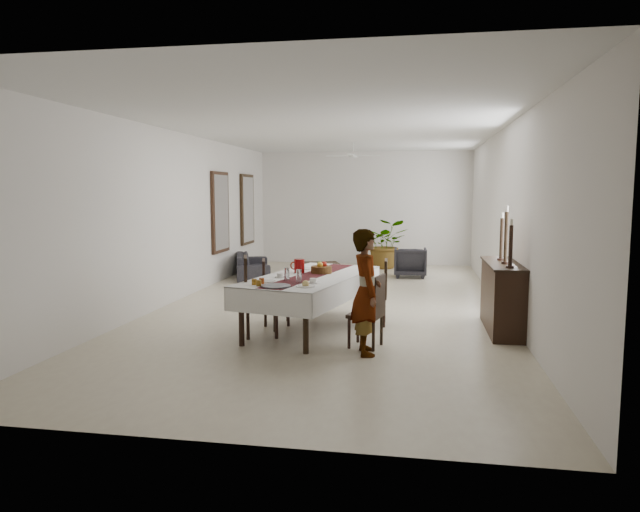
# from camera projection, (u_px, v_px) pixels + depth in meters

# --- Properties ---
(floor) EXTENTS (6.00, 12.00, 0.00)m
(floor) POSITION_uv_depth(u_px,v_px,m) (334.00, 304.00, 10.60)
(floor) COLOR beige
(floor) RESTS_ON ground
(ceiling) EXTENTS (6.00, 12.00, 0.02)m
(ceiling) POSITION_uv_depth(u_px,v_px,m) (334.00, 129.00, 10.23)
(ceiling) COLOR silver
(ceiling) RESTS_ON wall_back
(wall_back) EXTENTS (6.00, 0.02, 3.20)m
(wall_back) POSITION_uv_depth(u_px,v_px,m) (364.00, 208.00, 16.29)
(wall_back) COLOR silver
(wall_back) RESTS_ON floor
(wall_front) EXTENTS (6.00, 0.02, 3.20)m
(wall_front) POSITION_uv_depth(u_px,v_px,m) (224.00, 252.00, 4.54)
(wall_front) COLOR silver
(wall_front) RESTS_ON floor
(wall_left) EXTENTS (0.02, 12.00, 3.20)m
(wall_left) POSITION_uv_depth(u_px,v_px,m) (179.00, 216.00, 10.92)
(wall_left) COLOR silver
(wall_left) RESTS_ON floor
(wall_right) EXTENTS (0.02, 12.00, 3.20)m
(wall_right) POSITION_uv_depth(u_px,v_px,m) (504.00, 219.00, 9.91)
(wall_right) COLOR silver
(wall_right) RESTS_ON floor
(dining_table_top) EXTENTS (1.66, 2.78, 0.05)m
(dining_table_top) POSITION_uv_depth(u_px,v_px,m) (311.00, 278.00, 8.56)
(dining_table_top) COLOR black
(dining_table_top) RESTS_ON table_leg_fl
(table_leg_fl) EXTENTS (0.09, 0.09, 0.76)m
(table_leg_fl) POSITION_uv_depth(u_px,v_px,m) (241.00, 318.00, 7.67)
(table_leg_fl) COLOR black
(table_leg_fl) RESTS_ON floor
(table_leg_fr) EXTENTS (0.09, 0.09, 0.76)m
(table_leg_fr) POSITION_uv_depth(u_px,v_px,m) (306.00, 325.00, 7.29)
(table_leg_fr) COLOR black
(table_leg_fr) RESTS_ON floor
(table_leg_bl) EXTENTS (0.09, 0.09, 0.76)m
(table_leg_bl) POSITION_uv_depth(u_px,v_px,m) (315.00, 289.00, 9.92)
(table_leg_bl) COLOR black
(table_leg_bl) RESTS_ON floor
(table_leg_br) EXTENTS (0.09, 0.09, 0.76)m
(table_leg_br) POSITION_uv_depth(u_px,v_px,m) (367.00, 293.00, 9.55)
(table_leg_br) COLOR black
(table_leg_br) RESTS_ON floor
(tablecloth_top) EXTENTS (1.89, 3.01, 0.01)m
(tablecloth_top) POSITION_uv_depth(u_px,v_px,m) (311.00, 276.00, 8.56)
(tablecloth_top) COLOR silver
(tablecloth_top) RESTS_ON dining_table_top
(tablecloth_drape_left) EXTENTS (0.66, 2.72, 0.32)m
(tablecloth_drape_left) POSITION_uv_depth(u_px,v_px,m) (274.00, 283.00, 8.82)
(tablecloth_drape_left) COLOR white
(tablecloth_drape_left) RESTS_ON dining_table_top
(tablecloth_drape_right) EXTENTS (0.66, 2.72, 0.32)m
(tablecloth_drape_right) POSITION_uv_depth(u_px,v_px,m) (351.00, 289.00, 8.33)
(tablecloth_drape_right) COLOR white
(tablecloth_drape_right) RESTS_ON dining_table_top
(tablecloth_drape_near) EXTENTS (1.25, 0.31, 0.32)m
(tablecloth_drape_near) POSITION_uv_depth(u_px,v_px,m) (267.00, 303.00, 7.30)
(tablecloth_drape_near) COLOR white
(tablecloth_drape_near) RESTS_ON dining_table_top
(tablecloth_drape_far) EXTENTS (1.25, 0.31, 0.32)m
(tablecloth_drape_far) POSITION_uv_depth(u_px,v_px,m) (344.00, 274.00, 9.85)
(tablecloth_drape_far) COLOR white
(tablecloth_drape_far) RESTS_ON dining_table_top
(table_runner) EXTENTS (1.00, 2.72, 0.00)m
(table_runner) POSITION_uv_depth(u_px,v_px,m) (311.00, 275.00, 8.56)
(table_runner) COLOR #51171B
(table_runner) RESTS_ON tablecloth_top
(red_pitcher) EXTENTS (0.20, 0.20, 0.22)m
(red_pitcher) POSITION_uv_depth(u_px,v_px,m) (299.00, 266.00, 8.80)
(red_pitcher) COLOR maroon
(red_pitcher) RESTS_ON tablecloth_top
(pitcher_handle) EXTENTS (0.13, 0.05, 0.13)m
(pitcher_handle) POSITION_uv_depth(u_px,v_px,m) (294.00, 266.00, 8.84)
(pitcher_handle) COLOR maroon
(pitcher_handle) RESTS_ON red_pitcher
(wine_glass_near) EXTENTS (0.08, 0.08, 0.18)m
(wine_glass_near) POSITION_uv_depth(u_px,v_px,m) (299.00, 276.00, 7.85)
(wine_glass_near) COLOR silver
(wine_glass_near) RESTS_ON tablecloth_top
(wine_glass_mid) EXTENTS (0.08, 0.08, 0.18)m
(wine_glass_mid) POSITION_uv_depth(u_px,v_px,m) (287.00, 274.00, 8.05)
(wine_glass_mid) COLOR silver
(wine_glass_mid) RESTS_ON tablecloth_top
(teacup_right) EXTENTS (0.10, 0.10, 0.06)m
(teacup_right) POSITION_uv_depth(u_px,v_px,m) (313.00, 281.00, 7.83)
(teacup_right) COLOR white
(teacup_right) RESTS_ON saucer_right
(saucer_right) EXTENTS (0.16, 0.16, 0.01)m
(saucer_right) POSITION_uv_depth(u_px,v_px,m) (313.00, 283.00, 7.84)
(saucer_right) COLOR silver
(saucer_right) RESTS_ON tablecloth_top
(teacup_left) EXTENTS (0.10, 0.10, 0.06)m
(teacup_left) POSITION_uv_depth(u_px,v_px,m) (280.00, 275.00, 8.33)
(teacup_left) COLOR white
(teacup_left) RESTS_ON saucer_left
(saucer_left) EXTENTS (0.16, 0.16, 0.01)m
(saucer_left) POSITION_uv_depth(u_px,v_px,m) (280.00, 277.00, 8.34)
(saucer_left) COLOR silver
(saucer_left) RESTS_ON tablecloth_top
(plate_near_right) EXTENTS (0.26, 0.26, 0.02)m
(plate_near_right) POSITION_uv_depth(u_px,v_px,m) (306.00, 286.00, 7.53)
(plate_near_right) COLOR silver
(plate_near_right) RESTS_ON tablecloth_top
(bread_near_right) EXTENTS (0.10, 0.10, 0.10)m
(bread_near_right) POSITION_uv_depth(u_px,v_px,m) (306.00, 284.00, 7.52)
(bread_near_right) COLOR #DCBB6B
(bread_near_right) RESTS_ON plate_near_right
(plate_near_left) EXTENTS (0.26, 0.26, 0.02)m
(plate_near_left) POSITION_uv_depth(u_px,v_px,m) (266.00, 281.00, 7.94)
(plate_near_left) COLOR silver
(plate_near_left) RESTS_ON tablecloth_top
(plate_far_left) EXTENTS (0.26, 0.26, 0.02)m
(plate_far_left) POSITION_uv_depth(u_px,v_px,m) (307.00, 269.00, 9.24)
(plate_far_left) COLOR silver
(plate_far_left) RESTS_ON tablecloth_top
(serving_tray) EXTENTS (0.39, 0.39, 0.02)m
(serving_tray) POSITION_uv_depth(u_px,v_px,m) (276.00, 286.00, 7.52)
(serving_tray) COLOR #46464B
(serving_tray) RESTS_ON tablecloth_top
(jam_jar_a) EXTENTS (0.07, 0.07, 0.08)m
(jam_jar_a) POSITION_uv_depth(u_px,v_px,m) (259.00, 283.00, 7.58)
(jam_jar_a) COLOR brown
(jam_jar_a) RESTS_ON tablecloth_top
(jam_jar_b) EXTENTS (0.07, 0.07, 0.08)m
(jam_jar_b) POSITION_uv_depth(u_px,v_px,m) (254.00, 282.00, 7.68)
(jam_jar_b) COLOR #8E5C14
(jam_jar_b) RESTS_ON tablecloth_top
(jam_jar_c) EXTENTS (0.07, 0.07, 0.08)m
(jam_jar_c) POSITION_uv_depth(u_px,v_px,m) (262.00, 281.00, 7.76)
(jam_jar_c) COLOR #8F3B14
(jam_jar_c) RESTS_ON tablecloth_top
(fruit_basket) EXTENTS (0.32, 0.32, 0.11)m
(fruit_basket) POSITION_uv_depth(u_px,v_px,m) (321.00, 270.00, 8.78)
(fruit_basket) COLOR brown
(fruit_basket) RESTS_ON tablecloth_top
(fruit_red) EXTENTS (0.10, 0.10, 0.10)m
(fruit_red) POSITION_uv_depth(u_px,v_px,m) (324.00, 264.00, 8.78)
(fruit_red) COLOR #A51B10
(fruit_red) RESTS_ON fruit_basket
(fruit_green) EXTENTS (0.09, 0.09, 0.09)m
(fruit_green) POSITION_uv_depth(u_px,v_px,m) (320.00, 264.00, 8.81)
(fruit_green) COLOR #477322
(fruit_green) RESTS_ON fruit_basket
(fruit_yellow) EXTENTS (0.09, 0.09, 0.09)m
(fruit_yellow) POSITION_uv_depth(u_px,v_px,m) (320.00, 265.00, 8.72)
(fruit_yellow) COLOR gold
(fruit_yellow) RESTS_ON fruit_basket
(chair_right_near_seat) EXTENTS (0.50, 0.50, 0.05)m
(chair_right_near_seat) POSITION_uv_depth(u_px,v_px,m) (366.00, 315.00, 7.62)
(chair_right_near_seat) COLOR black
(chair_right_near_seat) RESTS_ON chair_right_near_leg_fl
(chair_right_near_leg_fl) EXTENTS (0.05, 0.05, 0.41)m
(chair_right_near_leg_fl) POSITION_uv_depth(u_px,v_px,m) (373.00, 336.00, 7.42)
(chair_right_near_leg_fl) COLOR black
(chair_right_near_leg_fl) RESTS_ON floor
(chair_right_near_leg_fr) EXTENTS (0.05, 0.05, 0.41)m
(chair_right_near_leg_fr) POSITION_uv_depth(u_px,v_px,m) (381.00, 330.00, 7.73)
(chair_right_near_leg_fr) COLOR black
(chair_right_near_leg_fr) RESTS_ON floor
(chair_right_near_leg_bl) EXTENTS (0.05, 0.05, 0.41)m
(chair_right_near_leg_bl) POSITION_uv_depth(u_px,v_px,m) (349.00, 333.00, 7.56)
(chair_right_near_leg_bl) COLOR black
(chair_right_near_leg_bl) RESTS_ON floor
(chair_right_near_leg_br) EXTENTS (0.05, 0.05, 0.41)m
(chair_right_near_leg_br) POSITION_uv_depth(u_px,v_px,m) (358.00, 328.00, 7.87)
(chair_right_near_leg_br) COLOR black
(chair_right_near_leg_br) RESTS_ON floor
(chair_right_near_back) EXTENTS (0.14, 0.41, 0.53)m
(chair_right_near_back) POSITION_uv_depth(u_px,v_px,m) (379.00, 295.00, 7.51)
(chair_right_near_back) COLOR black
(chair_right_near_back) RESTS_ON chair_right_near_seat
(chair_right_far_seat) EXTENTS (0.45, 0.45, 0.05)m
(chair_right_far_seat) POSITION_uv_depth(u_px,v_px,m) (373.00, 296.00, 8.90)
(chair_right_far_seat) COLOR black
(chair_right_far_seat) RESTS_ON chair_right_far_leg_fl
(chair_right_far_leg_fl) EXTENTS (0.05, 0.05, 0.43)m
(chair_right_far_leg_fl) POSITION_uv_depth(u_px,v_px,m) (384.00, 314.00, 8.73)
(chair_right_far_leg_fl) COLOR black
(chair_right_far_leg_fl) RESTS_ON floor
(chair_right_far_leg_fr) EXTENTS (0.05, 0.05, 0.43)m
(chair_right_far_leg_fr) POSITION_uv_depth(u_px,v_px,m) (384.00, 309.00, 9.08)
(chair_right_far_leg_fr) COLOR black
(chair_right_far_leg_fr) RESTS_ON floor
(chair_right_far_leg_bl) EXTENTS (0.05, 0.05, 0.43)m
(chair_right_far_leg_bl) POSITION_uv_depth(u_px,v_px,m) (361.00, 313.00, 8.78)
(chair_right_far_leg_bl) COLOR black
(chair_right_far_leg_bl) RESTS_ON floor
(chair_right_far_leg_br) EXTENTS (0.05, 0.05, 0.43)m
(chair_right_far_leg_br) POSITION_uv_depth(u_px,v_px,m) (362.00, 308.00, 9.13)
(chair_right_far_leg_br) COLOR black
(chair_right_far_leg_br) RESTS_ON floor
(chair_right_far_back) EXTENTS (0.06, 0.44, 0.55)m
(chair_right_far_back) POSITION_uv_depth(u_px,v_px,m) (386.00, 277.00, 8.84)
(chair_right_far_back) COLOR black
(chair_right_far_back) RESTS_ON chair_right_far_seat
(chair_left_near_seat) EXTENTS (0.61, 0.61, 0.06)m
(chair_left_near_seat) POSITION_uv_depth(u_px,v_px,m) (262.00, 301.00, 8.20)
(chair_left_near_seat) COLOR black
(chair_left_near_seat) RESTS_ON chair_left_near_leg_fl
(chair_left_near_leg_fl) EXTENTS (0.06, 0.06, 0.48)m
(chair_left_near_leg_fl) POSITION_uv_depth(u_px,v_px,m) (248.00, 317.00, 8.40)
(chair_left_near_leg_fl) COLOR black
(chair_left_near_leg_fl) RESTS_ON floor
(chair_left_near_leg_fr) EXTENTS (0.06, 0.06, 0.48)m
(chair_left_near_leg_fr) POSITION_uv_depth(u_px,v_px,m) (248.00, 323.00, 8.01)
(chair_left_near_leg_fr) COLOR black
(chair_left_near_leg_fr) RESTS_ON floor
(chair_left_near_leg_bl) EXTENTS (0.06, 0.06, 0.48)m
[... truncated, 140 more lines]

